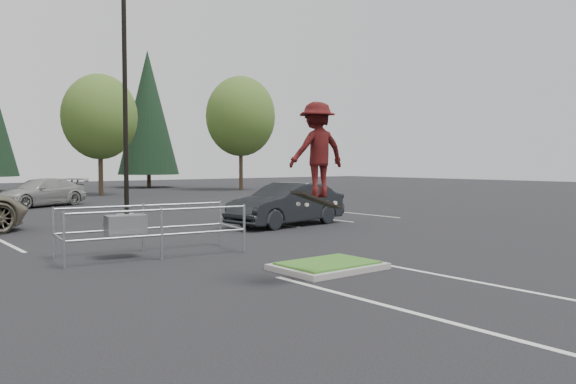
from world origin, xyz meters
TOP-DOWN VIEW (x-y plane):
  - ground at (0.00, 0.00)m, footprint 120.00×120.00m
  - grass_median at (0.00, 0.00)m, footprint 2.20×1.60m
  - stall_lines at (-1.35, 6.02)m, footprint 22.62×17.60m
  - light_pole at (0.50, 12.00)m, footprint 0.70×0.60m
  - decid_c at (5.99, 29.83)m, footprint 5.12×5.12m
  - decid_d at (17.99, 30.33)m, footprint 5.76×5.76m
  - conif_c at (14.00, 39.50)m, footprint 5.50×5.50m
  - cart_corral at (-2.65, 4.07)m, footprint 4.51×2.14m
  - skateboarder at (-1.20, -1.00)m, footprint 1.19×0.77m
  - car_r_charc at (4.50, 7.11)m, footprint 4.86×2.24m
  - car_far_silver at (0.03, 22.00)m, footprint 5.40×3.90m

SIDE VIEW (x-z plane):
  - ground at x=0.00m, z-range 0.00..0.00m
  - stall_lines at x=-1.35m, z-range 0.00..0.01m
  - grass_median at x=0.00m, z-range 0.00..0.16m
  - car_far_silver at x=0.03m, z-range 0.00..1.45m
  - car_r_charc at x=4.50m, z-range 0.00..1.54m
  - cart_corral at x=-2.65m, z-range 0.16..1.39m
  - skateboarder at x=-1.20m, z-range 1.50..3.49m
  - light_pole at x=0.50m, z-range -0.50..9.62m
  - decid_c at x=5.99m, z-range 1.06..9.45m
  - decid_d at x=17.99m, z-range 1.20..10.63m
  - conif_c at x=14.00m, z-range 0.60..13.10m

